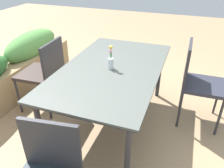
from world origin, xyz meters
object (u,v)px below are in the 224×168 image
object	(u,v)px
flower_vase	(111,60)
planter_box	(10,72)
chair_far_side	(45,70)
dining_table	(112,72)
chair_near_right	(197,79)

from	to	relation	value
flower_vase	planter_box	distance (m)	1.59
planter_box	flower_vase	bearing A→B (deg)	-94.44
chair_far_side	planter_box	bearing A→B (deg)	80.72
chair_far_side	planter_box	size ratio (longest dim) A/B	0.37
dining_table	chair_far_side	distance (m)	0.89
dining_table	chair_near_right	bearing A→B (deg)	-66.12
chair_near_right	chair_far_side	xyz separation A→B (m)	(-0.37, 1.75, -0.01)
dining_table	planter_box	distance (m)	1.55
flower_vase	chair_near_right	bearing A→B (deg)	-64.58
dining_table	chair_far_side	size ratio (longest dim) A/B	1.88
dining_table	chair_far_side	bearing A→B (deg)	89.18
dining_table	flower_vase	bearing A→B (deg)	175.01
chair_near_right	dining_table	bearing A→B (deg)	-66.62
chair_far_side	flower_vase	distance (m)	0.92
dining_table	chair_far_side	world-z (taller)	chair_far_side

